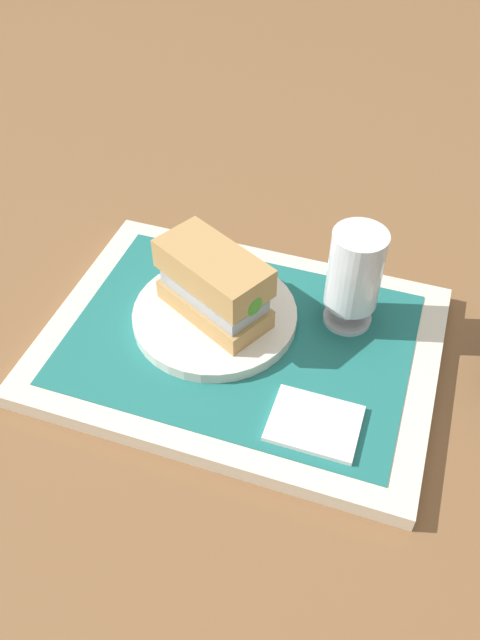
{
  "coord_description": "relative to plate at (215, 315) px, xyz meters",
  "views": [
    {
      "loc": [
        0.16,
        -0.46,
        0.55
      ],
      "look_at": [
        0.0,
        0.0,
        0.05
      ],
      "focal_mm": 35.71,
      "sensor_mm": 36.0,
      "label": 1
    }
  ],
  "objects": [
    {
      "name": "placemat",
      "position": [
        0.04,
        -0.02,
        -0.01
      ],
      "size": [
        0.38,
        0.27,
        0.0
      ],
      "primitive_type": "cube",
      "color": "#1E6B66",
      "rests_on": "tray"
    },
    {
      "name": "napkin_folded",
      "position": [
        0.15,
        -0.11,
        -0.0
      ],
      "size": [
        0.09,
        0.07,
        0.01
      ],
      "primitive_type": "cube",
      "color": "white",
      "rests_on": "placemat"
    },
    {
      "name": "plate",
      "position": [
        0.0,
        0.0,
        0.0
      ],
      "size": [
        0.19,
        0.19,
        0.01
      ],
      "primitive_type": "cylinder",
      "color": "silver",
      "rests_on": "placemat"
    },
    {
      "name": "sandwich",
      "position": [
        0.0,
        -0.0,
        0.05
      ],
      "size": [
        0.14,
        0.12,
        0.08
      ],
      "rotation": [
        0.0,
        0.0,
        -0.48
      ],
      "color": "tan",
      "rests_on": "plate"
    },
    {
      "name": "ground_plane",
      "position": [
        0.04,
        -0.02,
        -0.03
      ],
      "size": [
        3.0,
        3.0,
        0.0
      ],
      "primitive_type": "plane",
      "color": "brown"
    },
    {
      "name": "beer_glass",
      "position": [
        0.15,
        0.05,
        0.06
      ],
      "size": [
        0.06,
        0.06,
        0.12
      ],
      "color": "silver",
      "rests_on": "placemat"
    },
    {
      "name": "tray",
      "position": [
        0.04,
        -0.02,
        -0.02
      ],
      "size": [
        0.44,
        0.32,
        0.02
      ],
      "primitive_type": "cube",
      "color": "beige",
      "rests_on": "ground_plane"
    }
  ]
}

